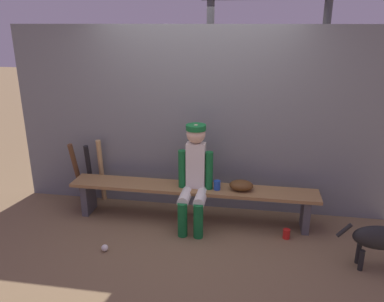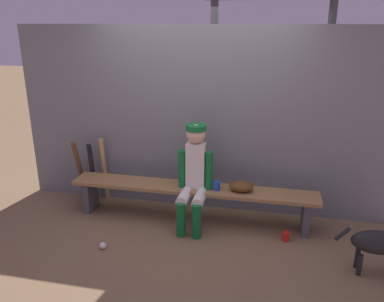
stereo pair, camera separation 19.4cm
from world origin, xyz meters
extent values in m
plane|color=brown|center=(0.00, 0.00, 0.00)|extent=(30.00, 30.00, 0.00)
cube|color=slate|center=(0.00, 0.41, 1.15)|extent=(4.70, 0.03, 2.29)
cube|color=olive|center=(0.00, 0.00, 0.43)|extent=(2.97, 0.36, 0.04)
cube|color=#4C4C51|center=(-1.33, 0.00, 0.20)|extent=(0.08, 0.29, 0.41)
cube|color=#4C4C51|center=(1.33, 0.00, 0.20)|extent=(0.08, 0.29, 0.41)
cube|color=silver|center=(0.05, 0.00, 0.72)|extent=(0.22, 0.13, 0.55)
sphere|color=beige|center=(0.05, 0.00, 1.10)|extent=(0.22, 0.22, 0.22)
cylinder|color=#14662D|center=(0.05, 0.00, 1.18)|extent=(0.23, 0.23, 0.06)
cylinder|color=silver|center=(-0.04, -0.19, 0.41)|extent=(0.13, 0.38, 0.13)
cylinder|color=#14662D|center=(-0.04, -0.38, 0.20)|extent=(0.11, 0.11, 0.41)
cylinder|color=#14662D|center=(-0.11, -0.02, 0.67)|extent=(0.09, 0.09, 0.47)
cylinder|color=silver|center=(0.14, -0.19, 0.41)|extent=(0.13, 0.38, 0.13)
cylinder|color=#14662D|center=(0.14, -0.38, 0.20)|extent=(0.11, 0.11, 0.41)
cylinder|color=#14662D|center=(0.21, -0.02, 0.67)|extent=(0.09, 0.09, 0.47)
ellipsoid|color=#593819|center=(0.58, 0.00, 0.51)|extent=(0.28, 0.20, 0.12)
cylinder|color=tan|center=(-1.28, 0.33, 0.44)|extent=(0.10, 0.18, 0.88)
cylinder|color=black|center=(-1.40, 0.24, 0.41)|extent=(0.08, 0.18, 0.83)
cylinder|color=brown|center=(-1.59, 0.25, 0.42)|extent=(0.10, 0.26, 0.85)
sphere|color=white|center=(-0.80, -0.82, 0.04)|extent=(0.07, 0.07, 0.07)
cylinder|color=red|center=(1.12, -0.24, 0.06)|extent=(0.08, 0.08, 0.11)
cylinder|color=#1E47AD|center=(0.30, -0.03, 0.50)|extent=(0.08, 0.08, 0.11)
cylinder|color=#3F3F42|center=(0.06, 1.09, 1.29)|extent=(0.10, 0.10, 2.58)
cylinder|color=#3F3F42|center=(1.52, 1.09, 1.29)|extent=(0.10, 0.10, 2.58)
ellipsoid|color=black|center=(1.96, -0.65, 0.34)|extent=(0.52, 0.20, 0.24)
cylinder|color=black|center=(1.62, -0.65, 0.39)|extent=(0.15, 0.04, 0.16)
cylinder|color=black|center=(1.80, -0.59, 0.11)|extent=(0.05, 0.05, 0.22)
cylinder|color=black|center=(1.80, -0.71, 0.11)|extent=(0.05, 0.05, 0.22)
camera|label=1|loc=(0.70, -4.13, 2.31)|focal=35.77mm
camera|label=2|loc=(0.89, -4.10, 2.31)|focal=35.77mm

